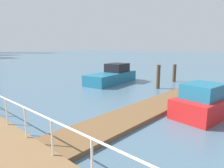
% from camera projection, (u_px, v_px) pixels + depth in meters
% --- Properties ---
extents(ground_plane, '(300.00, 300.00, 0.00)m').
position_uv_depth(ground_plane, '(14.00, 92.00, 15.04)').
color(ground_plane, slate).
extents(floating_dock, '(15.64, 2.00, 0.18)m').
position_uv_depth(floating_dock, '(159.00, 104.00, 11.58)').
color(floating_dock, brown).
rests_on(floating_dock, ground_plane).
extents(boardwalk_railing, '(0.06, 29.79, 1.08)m').
position_uv_depth(boardwalk_railing, '(25.00, 114.00, 6.50)').
color(boardwalk_railing, white).
rests_on(boardwalk_railing, boardwalk).
extents(dock_piling_0, '(0.31, 0.31, 1.97)m').
position_uv_depth(dock_piling_0, '(158.00, 77.00, 16.18)').
color(dock_piling_0, '#473826').
rests_on(dock_piling_0, ground_plane).
extents(dock_piling_3, '(0.34, 0.34, 1.72)m').
position_uv_depth(dock_piling_3, '(174.00, 73.00, 19.40)').
color(dock_piling_3, '#473826').
rests_on(dock_piling_3, ground_plane).
extents(moored_boat_0, '(6.08, 2.94, 1.80)m').
position_uv_depth(moored_boat_0, '(112.00, 76.00, 18.94)').
color(moored_boat_0, '#1E6B8C').
rests_on(moored_boat_0, ground_plane).
extents(moored_boat_2, '(4.50, 2.44, 1.66)m').
position_uv_depth(moored_boat_2, '(207.00, 102.00, 9.96)').
color(moored_boat_2, red).
rests_on(moored_boat_2, ground_plane).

